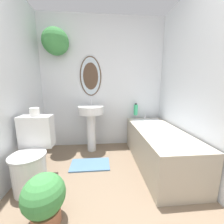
% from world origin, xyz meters
% --- Properties ---
extents(wall_back, '(2.37, 0.43, 2.40)m').
position_xyz_m(wall_back, '(-0.16, 2.27, 1.34)').
color(wall_back, silver).
rests_on(wall_back, ground_plane).
extents(wall_right, '(0.06, 2.39, 2.40)m').
position_xyz_m(wall_right, '(1.15, 1.14, 1.20)').
color(wall_right, silver).
rests_on(wall_right, ground_plane).
extents(toilet, '(0.38, 0.55, 0.81)m').
position_xyz_m(toilet, '(-0.87, 1.18, 0.35)').
color(toilet, white).
rests_on(toilet, ground_plane).
extents(pedestal_sink, '(0.44, 0.44, 0.92)m').
position_xyz_m(pedestal_sink, '(-0.23, 2.01, 0.59)').
color(pedestal_sink, white).
rests_on(pedestal_sink, ground_plane).
extents(bathtub, '(0.64, 1.50, 0.62)m').
position_xyz_m(bathtub, '(0.79, 1.47, 0.28)').
color(bathtub, '#B2A893').
rests_on(bathtub, ground_plane).
extents(shampoo_bottle, '(0.08, 0.08, 0.22)m').
position_xyz_m(shampoo_bottle, '(0.61, 2.16, 0.72)').
color(shampoo_bottle, '#38B275').
rests_on(shampoo_bottle, bathtub).
extents(potted_plant, '(0.35, 0.35, 0.46)m').
position_xyz_m(potted_plant, '(-0.55, 0.66, 0.25)').
color(potted_plant, '#9E6042').
rests_on(potted_plant, ground_plane).
extents(bath_mat, '(0.57, 0.34, 0.02)m').
position_xyz_m(bath_mat, '(-0.23, 1.52, 0.01)').
color(bath_mat, '#4C7093').
rests_on(bath_mat, ground_plane).
extents(toilet_paper_roll, '(0.11, 0.11, 0.10)m').
position_xyz_m(toilet_paper_roll, '(-0.87, 1.35, 0.86)').
color(toilet_paper_roll, white).
rests_on(toilet_paper_roll, toilet).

